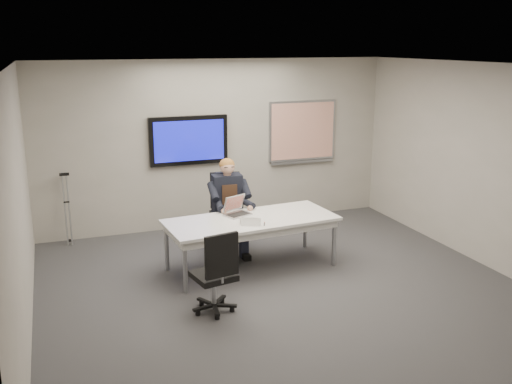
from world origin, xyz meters
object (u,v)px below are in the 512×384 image
object	(u,v)px
conference_table	(251,224)
office_chair_far	(227,225)
seated_person	(231,216)
office_chair_near	(215,287)
laptop	(236,210)

from	to	relation	value
conference_table	office_chair_far	distance (m)	0.98
office_chair_far	seated_person	world-z (taller)	seated_person
office_chair_near	laptop	xyz separation A→B (m)	(0.72, 1.42, 0.47)
seated_person	conference_table	bearing A→B (deg)	-79.68
conference_table	office_chair_near	size ratio (longest dim) A/B	2.38
conference_table	office_chair_far	bearing A→B (deg)	89.37
office_chair_near	laptop	size ratio (longest dim) A/B	2.23
office_chair_near	seated_person	bearing A→B (deg)	-124.23
seated_person	office_chair_near	bearing A→B (deg)	-109.38
office_chair_near	seated_person	size ratio (longest dim) A/B	0.72
conference_table	office_chair_near	xyz separation A→B (m)	(-0.85, -1.14, -0.32)
office_chair_near	seated_person	distance (m)	1.98
office_chair_far	seated_person	size ratio (longest dim) A/B	0.81
conference_table	office_chair_far	size ratio (longest dim) A/B	2.12
conference_table	seated_person	distance (m)	0.68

